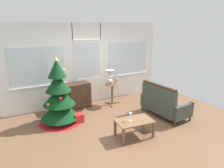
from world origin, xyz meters
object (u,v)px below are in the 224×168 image
at_px(dresser_cabinet, 75,96).
at_px(table_lamp, 110,75).
at_px(flower_vase, 116,80).
at_px(gift_box, 79,118).
at_px(christmas_tree, 59,100).
at_px(coffee_table, 134,123).
at_px(wine_glass, 130,115).
at_px(settee_sofa, 163,104).
at_px(side_table, 112,90).

distance_m(dresser_cabinet, table_lamp, 1.26).
xyz_separation_m(flower_vase, gift_box, (-1.50, -0.63, -0.69)).
relative_size(christmas_tree, flower_vase, 5.05).
xyz_separation_m(coffee_table, wine_glass, (-0.09, 0.02, 0.20)).
height_order(dresser_cabinet, flower_vase, flower_vase).
height_order(christmas_tree, flower_vase, christmas_tree).
xyz_separation_m(settee_sofa, flower_vase, (-0.70, 1.41, 0.44)).
distance_m(settee_sofa, table_lamp, 1.84).
bearing_deg(flower_vase, coffee_table, -107.95).
bearing_deg(gift_box, side_table, 26.17).
distance_m(side_table, coffee_table, 2.07).
height_order(christmas_tree, table_lamp, christmas_tree).
bearing_deg(wine_glass, coffee_table, -14.94).
bearing_deg(christmas_tree, coffee_table, -50.42).
bearing_deg(coffee_table, side_table, 75.21).
height_order(settee_sofa, flower_vase, flower_vase).
xyz_separation_m(christmas_tree, wine_glass, (1.19, -1.53, -0.08)).
height_order(settee_sofa, coffee_table, settee_sofa).
relative_size(side_table, gift_box, 2.95).
relative_size(christmas_tree, table_lamp, 4.01).
distance_m(christmas_tree, side_table, 1.87).
distance_m(settee_sofa, coffee_table, 1.43).
bearing_deg(wine_glass, table_lamp, 74.42).
bearing_deg(table_lamp, wine_glass, -105.58).
xyz_separation_m(dresser_cabinet, wine_glass, (0.52, -2.26, 0.16)).
xyz_separation_m(side_table, flower_vase, (0.10, -0.06, 0.32)).
relative_size(christmas_tree, wine_glass, 9.06).
height_order(christmas_tree, side_table, christmas_tree).
height_order(coffee_table, gift_box, coffee_table).
bearing_deg(side_table, settee_sofa, -61.35).
bearing_deg(coffee_table, gift_box, 123.68).
relative_size(settee_sofa, coffee_table, 1.58).
bearing_deg(wine_glass, flower_vase, 69.33).
height_order(table_lamp, coffee_table, table_lamp).
distance_m(christmas_tree, table_lamp, 1.85).
relative_size(dresser_cabinet, table_lamp, 2.10).
relative_size(dresser_cabinet, coffee_table, 1.03).
xyz_separation_m(flower_vase, wine_glass, (-0.72, -1.91, -0.26)).
bearing_deg(side_table, gift_box, -153.83).
bearing_deg(gift_box, settee_sofa, -19.59).
xyz_separation_m(christmas_tree, gift_box, (0.42, -0.25, -0.51)).
relative_size(table_lamp, flower_vase, 1.26).
bearing_deg(settee_sofa, dresser_cabinet, 137.81).
relative_size(table_lamp, coffee_table, 0.49).
xyz_separation_m(christmas_tree, settee_sofa, (2.62, -1.04, -0.26)).
relative_size(side_table, table_lamp, 1.58).
distance_m(settee_sofa, gift_box, 2.35).
bearing_deg(table_lamp, dresser_cabinet, 166.84).
height_order(flower_vase, coffee_table, flower_vase).
height_order(side_table, coffee_table, side_table).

